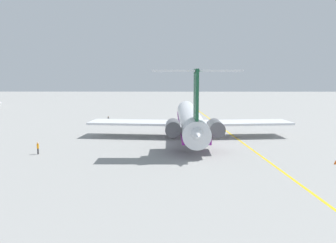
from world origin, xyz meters
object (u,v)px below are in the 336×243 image
(safety_cone_nose, at_px, (336,162))
(ground_crew_near_nose, at_px, (108,119))
(ground_crew_near_tail, at_px, (38,146))
(main_jetliner, at_px, (190,120))

(safety_cone_nose, bearing_deg, ground_crew_near_nose, 42.47)
(safety_cone_nose, bearing_deg, ground_crew_near_tail, 82.02)
(ground_crew_near_nose, bearing_deg, main_jetliner, 30.38)
(ground_crew_near_tail, height_order, safety_cone_nose, ground_crew_near_tail)
(main_jetliner, bearing_deg, safety_cone_nose, -137.47)
(ground_crew_near_tail, bearing_deg, main_jetliner, -134.72)
(ground_crew_near_nose, bearing_deg, ground_crew_near_tail, -20.21)
(main_jetliner, relative_size, ground_crew_near_tail, 23.05)
(main_jetliner, height_order, ground_crew_near_tail, main_jetliner)
(ground_crew_near_tail, relative_size, safety_cone_nose, 3.28)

